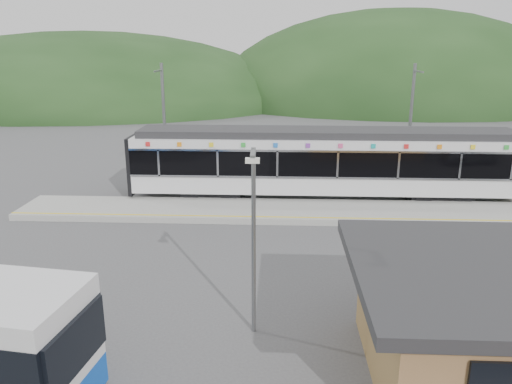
{
  "coord_description": "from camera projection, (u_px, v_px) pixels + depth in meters",
  "views": [
    {
      "loc": [
        -0.35,
        -19.82,
        7.89
      ],
      "look_at": [
        -1.34,
        1.0,
        1.78
      ],
      "focal_mm": 35.0,
      "sensor_mm": 36.0,
      "label": 1
    }
  ],
  "objects": [
    {
      "name": "platform",
      "position": [
        286.0,
        211.0,
        24.32
      ],
      "size": [
        26.0,
        3.2,
        0.3
      ],
      "primitive_type": "cube",
      "color": "#9E9E99",
      "rests_on": "ground"
    },
    {
      "name": "hills",
      "position": [
        404.0,
        204.0,
        25.99
      ],
      "size": [
        146.0,
        149.0,
        26.0
      ],
      "color": "#1E3D19",
      "rests_on": "ground"
    },
    {
      "name": "catenary_mast_east",
      "position": [
        410.0,
        125.0,
        28.06
      ],
      "size": [
        0.18,
        1.8,
        7.0
      ],
      "color": "slate",
      "rests_on": "ground"
    },
    {
      "name": "train",
      "position": [
        325.0,
        161.0,
        26.27
      ],
      "size": [
        20.44,
        3.01,
        3.74
      ],
      "color": "black",
      "rests_on": "ground"
    },
    {
      "name": "ground",
      "position": [
        286.0,
        239.0,
        21.2
      ],
      "size": [
        120.0,
        120.0,
        0.0
      ],
      "primitive_type": "plane",
      "color": "#4C4C4F",
      "rests_on": "ground"
    },
    {
      "name": "lamp_post",
      "position": [
        253.0,
        227.0,
        13.38
      ],
      "size": [
        0.35,
        0.96,
        5.37
      ],
      "rotation": [
        0.0,
        0.0,
        0.02
      ],
      "color": "slate",
      "rests_on": "ground"
    },
    {
      "name": "catenary_mast_west",
      "position": [
        164.0,
        123.0,
        28.7
      ],
      "size": [
        0.18,
        1.8,
        7.0
      ],
      "color": "slate",
      "rests_on": "ground"
    },
    {
      "name": "yellow_line",
      "position": [
        286.0,
        217.0,
        23.03
      ],
      "size": [
        26.0,
        0.1,
        0.01
      ],
      "primitive_type": "cube",
      "color": "yellow",
      "rests_on": "platform"
    }
  ]
}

